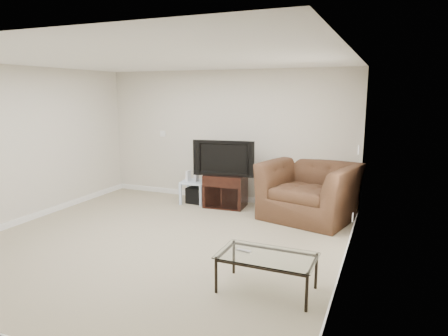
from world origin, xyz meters
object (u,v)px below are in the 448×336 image
at_px(tv_stand, 225,191).
at_px(television, 225,157).
at_px(subwoofer, 196,195).
at_px(recliner, 310,181).
at_px(coffee_table, 267,273).
at_px(side_table, 194,192).

distance_m(tv_stand, television, 0.63).
distance_m(subwoofer, recliner, 2.23).
relative_size(tv_stand, television, 0.70).
height_order(recliner, coffee_table, recliner).
relative_size(recliner, coffee_table, 1.41).
xyz_separation_m(tv_stand, subwoofer, (-0.62, 0.02, -0.15)).
bearing_deg(coffee_table, recliner, 91.55).
height_order(side_table, recliner, recliner).
xyz_separation_m(side_table, coffee_table, (2.27, -2.78, -0.01)).
height_order(television, side_table, television).
bearing_deg(subwoofer, side_table, -139.32).
distance_m(tv_stand, coffee_table, 3.22).
distance_m(tv_stand, side_table, 0.65).
bearing_deg(side_table, subwoofer, 40.68).
bearing_deg(coffee_table, tv_stand, 120.35).
bearing_deg(tv_stand, side_table, 175.49).
bearing_deg(coffee_table, side_table, 129.29).
bearing_deg(television, recliner, -10.69).
bearing_deg(side_table, television, -2.66).
xyz_separation_m(television, side_table, (-0.65, 0.03, -0.71)).
bearing_deg(television, coffee_table, -67.97).
xyz_separation_m(side_table, subwoofer, (0.02, 0.02, -0.06)).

